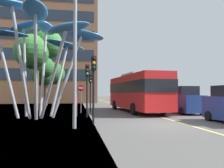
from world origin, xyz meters
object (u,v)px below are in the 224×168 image
Objects in this scene: car_side_street at (144,98)px; no_entry_sign at (81,94)px; car_parked_far at (156,99)px; street_lamp at (81,27)px; leaf_sculpture at (41,33)px; traffic_light_kerb_far at (87,79)px; pedestrian at (75,105)px; car_parked_mid at (184,101)px; traffic_light_island_mid at (90,84)px; red_bus at (136,91)px; traffic_light_kerb_near at (94,75)px.

no_entry_sign reaches higher than car_side_street.
car_parked_far is 0.49× the size of street_lamp.
leaf_sculpture is 4.54m from traffic_light_kerb_far.
street_lamp is at bearing -86.90° from pedestrian.
street_lamp is 9.33m from no_entry_sign.
leaf_sculpture is 12.61m from car_parked_mid.
street_lamp is at bearing -96.25° from traffic_light_island_mid.
red_bus is at bearing 5.42° from no_entry_sign.
traffic_light_island_mid is 9.20m from car_parked_far.
car_parked_far is 11.99m from pedestrian.
car_parked_far reaches higher than car_side_street.
traffic_light_kerb_far is at bearing -50.43° from pedestrian.
leaf_sculpture is 19.74m from car_side_street.
car_side_street is 14.48m from no_entry_sign.
pedestrian is at bearing -139.63° from car_parked_far.
red_bus is 5.85m from car_parked_far.
traffic_light_island_mid reaches higher than car_parked_mid.
car_parked_mid is (11.50, 1.83, -4.84)m from leaf_sculpture.
car_parked_mid is at bearing 12.79° from traffic_light_kerb_far.
pedestrian is at bearing -112.88° from traffic_light_island_mid.
traffic_light_kerb_near is at bearing -85.51° from no_entry_sign.
car_parked_far is (11.51, 8.73, -4.83)m from leaf_sculpture.
traffic_light_kerb_far is at bearing -120.44° from car_side_street.
traffic_light_kerb_far is 0.97× the size of car_parked_far.
leaf_sculpture is at bearing -127.62° from no_entry_sign.
traffic_light_kerb_far is 12.19m from car_parked_far.
leaf_sculpture is (-7.94, -4.18, 3.97)m from red_bus.
red_bus is 2.42× the size of car_side_street.
traffic_light_kerb_near is 2.76m from street_lamp.
red_bus is 1.38× the size of street_lamp.
leaf_sculpture reaches higher than red_bus.
leaf_sculpture reaches higher than pedestrian.
traffic_light_island_mid is at bearing 24.76° from no_entry_sign.
traffic_light_kerb_far is 0.90× the size of car_parked_mid.
car_parked_far is at bearing 37.17° from leaf_sculpture.
no_entry_sign is at bearing -129.25° from car_side_street.
red_bus is at bearing 30.07° from pedestrian.
leaf_sculpture reaches higher than car_side_street.
leaf_sculpture is 2.53× the size of traffic_light_kerb_far.
street_lamp reaches higher than traffic_light_island_mid.
leaf_sculpture is at bearing -157.92° from pedestrian.
street_lamp is 4.65× the size of pedestrian.
no_entry_sign reaches higher than pedestrian.
street_lamp is at bearing -142.15° from car_parked_mid.
car_parked_mid is (7.80, -2.26, -1.44)m from traffic_light_island_mid.
traffic_light_island_mid is 2.03× the size of pedestrian.
leaf_sculpture is 5.57× the size of pedestrian.
red_bus is 4.35m from car_parked_mid.
car_parked_mid is 1.08× the size of car_parked_far.
car_parked_mid is 2.45× the size of pedestrian.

